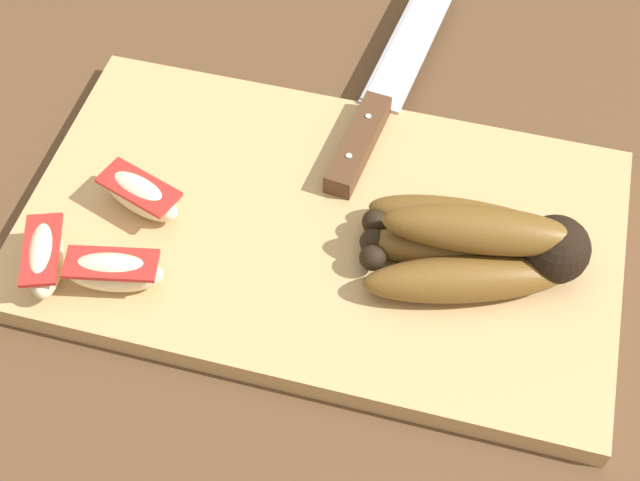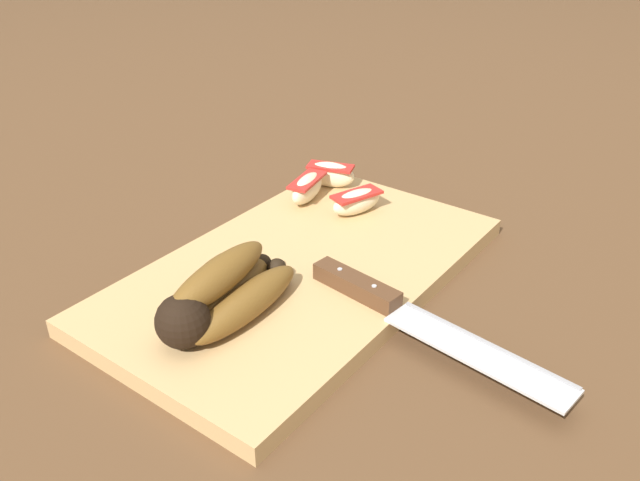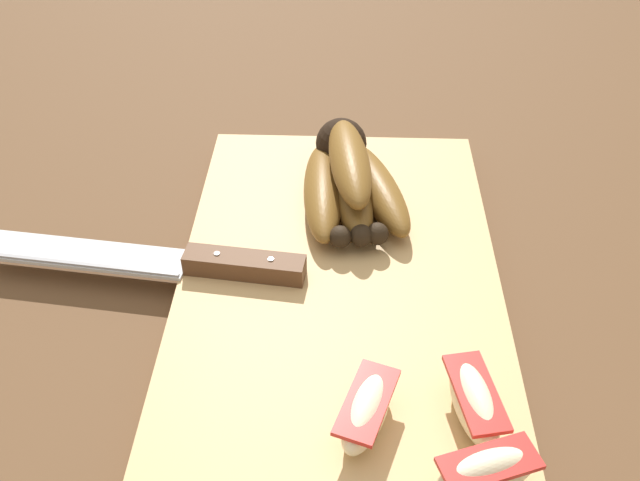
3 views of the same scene
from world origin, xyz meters
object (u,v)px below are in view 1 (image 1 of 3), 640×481
object	(u,v)px
chefs_knife	(378,105)
apple_wedge_near	(114,272)
apple_wedge_far	(45,257)
banana_bunch	(479,246)
apple_wedge_middle	(141,195)

from	to	relation	value
chefs_knife	apple_wedge_near	world-z (taller)	apple_wedge_near
apple_wedge_near	apple_wedge_far	distance (m)	0.05
chefs_knife	apple_wedge_far	size ratio (longest dim) A/B	4.01
apple_wedge_near	apple_wedge_far	xyz separation A→B (m)	(-0.05, -0.00, 0.00)
chefs_knife	apple_wedge_near	bearing A→B (deg)	-123.49
banana_bunch	apple_wedge_far	size ratio (longest dim) A/B	2.34
apple_wedge_middle	apple_wedge_far	distance (m)	0.08
apple_wedge_middle	chefs_knife	bearing A→B (deg)	44.02
chefs_knife	apple_wedge_far	world-z (taller)	apple_wedge_far
banana_bunch	apple_wedge_near	xyz separation A→B (m)	(-0.25, -0.08, -0.00)
apple_wedge_far	chefs_knife	bearing A→B (deg)	48.11
apple_wedge_near	apple_wedge_far	bearing A→B (deg)	-178.66
banana_bunch	apple_wedge_near	world-z (taller)	banana_bunch
chefs_knife	apple_wedge_far	distance (m)	0.29
chefs_knife	banana_bunch	bearing A→B (deg)	-52.28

